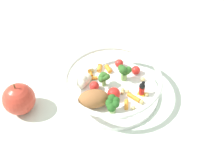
% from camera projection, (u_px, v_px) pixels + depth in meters
% --- Properties ---
extents(ground_plane, '(2.40, 2.40, 0.00)m').
position_uv_depth(ground_plane, '(111.00, 96.00, 0.75)').
color(ground_plane, silver).
extents(food_container, '(0.25, 0.25, 0.06)m').
position_uv_depth(food_container, '(110.00, 85.00, 0.73)').
color(food_container, white).
rests_on(food_container, ground_plane).
extents(loose_apple, '(0.08, 0.08, 0.09)m').
position_uv_depth(loose_apple, '(19.00, 99.00, 0.69)').
color(loose_apple, '#BC3828').
rests_on(loose_apple, ground_plane).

